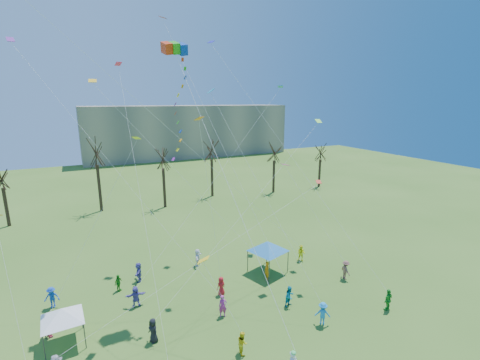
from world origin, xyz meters
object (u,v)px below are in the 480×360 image
distant_building (189,131)px  canopy_tent_blue (268,246)px  canopy_tent_white (62,314)px  big_box_kite (183,111)px

distant_building → canopy_tent_blue: bearing=-102.0°
canopy_tent_white → canopy_tent_blue: size_ratio=0.90×
big_box_kite → canopy_tent_white: bearing=-170.7°
big_box_kite → canopy_tent_white: big_box_kite is taller
distant_building → canopy_tent_blue: 73.99m
big_box_kite → canopy_tent_blue: (8.26, 0.80, -13.05)m
distant_building → canopy_tent_blue: (-15.35, -72.22, -4.75)m
canopy_tent_blue → canopy_tent_white: bearing=-172.5°
distant_building → big_box_kite: big_box_kite is taller
big_box_kite → distant_building: bearing=72.1°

